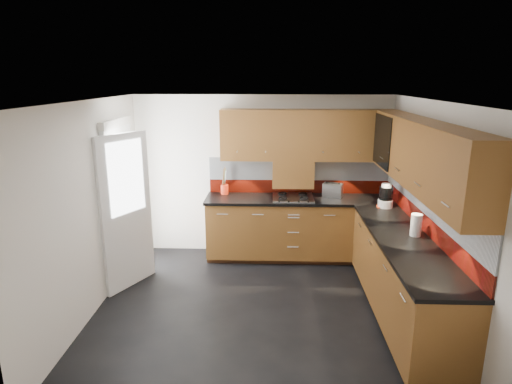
{
  "coord_description": "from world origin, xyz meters",
  "views": [
    {
      "loc": [
        0.13,
        -4.5,
        2.64
      ],
      "look_at": [
        -0.06,
        0.65,
        1.25
      ],
      "focal_mm": 30.0,
      "sensor_mm": 36.0,
      "label": 1
    }
  ],
  "objects_px": {
    "toaster": "(333,190)",
    "food_processor": "(386,197)",
    "utensil_pot": "(225,188)",
    "gas_hob": "(293,197)"
  },
  "relations": [
    {
      "from": "toaster",
      "to": "food_processor",
      "type": "bearing_deg",
      "value": -39.98
    },
    {
      "from": "utensil_pot",
      "to": "toaster",
      "type": "xyz_separation_m",
      "value": [
        1.61,
        -0.07,
        0.0
      ]
    },
    {
      "from": "utensil_pot",
      "to": "toaster",
      "type": "relative_size",
      "value": 1.29
    },
    {
      "from": "gas_hob",
      "to": "toaster",
      "type": "bearing_deg",
      "value": 13.62
    },
    {
      "from": "utensil_pot",
      "to": "food_processor",
      "type": "bearing_deg",
      "value": -15.03
    },
    {
      "from": "utensil_pot",
      "to": "toaster",
      "type": "height_order",
      "value": "utensil_pot"
    },
    {
      "from": "gas_hob",
      "to": "toaster",
      "type": "height_order",
      "value": "toaster"
    },
    {
      "from": "toaster",
      "to": "utensil_pot",
      "type": "bearing_deg",
      "value": 177.51
    },
    {
      "from": "gas_hob",
      "to": "food_processor",
      "type": "distance_m",
      "value": 1.29
    },
    {
      "from": "gas_hob",
      "to": "toaster",
      "type": "xyz_separation_m",
      "value": [
        0.59,
        0.14,
        0.08
      ]
    }
  ]
}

